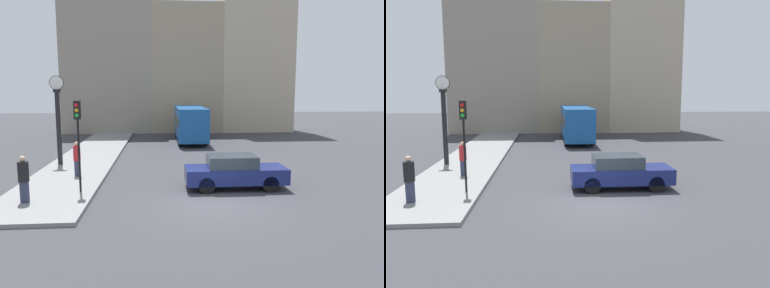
# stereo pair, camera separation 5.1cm
# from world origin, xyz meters

# --- Properties ---
(ground_plane) EXTENTS (120.00, 120.00, 0.00)m
(ground_plane) POSITION_xyz_m (0.00, 0.00, 0.00)
(ground_plane) COLOR #38383D
(sidewalk_corner) EXTENTS (3.69, 27.58, 0.16)m
(sidewalk_corner) POSITION_xyz_m (-6.65, 11.79, 0.08)
(sidewalk_corner) COLOR gray
(sidewalk_corner) RESTS_ON ground_plane
(building_row) EXTENTS (23.75, 5.00, 17.62)m
(building_row) POSITION_xyz_m (0.20, 26.59, 7.93)
(building_row) COLOR gray
(building_row) RESTS_ON ground_plane
(sedan_car) EXTENTS (4.51, 1.75, 1.52)m
(sedan_car) POSITION_xyz_m (1.28, 2.36, 0.77)
(sedan_car) COLOR navy
(sedan_car) RESTS_ON ground_plane
(bus_distant) EXTENTS (2.37, 8.47, 2.96)m
(bus_distant) POSITION_xyz_m (0.51, 18.10, 1.68)
(bus_distant) COLOR #195199
(bus_distant) RESTS_ON ground_plane
(traffic_light_near) EXTENTS (0.26, 0.24, 3.82)m
(traffic_light_near) POSITION_xyz_m (-5.40, 1.71, 2.89)
(traffic_light_near) COLOR black
(traffic_light_near) RESTS_ON sidewalk_corner
(street_clock) EXTENTS (0.80, 0.35, 5.05)m
(street_clock) POSITION_xyz_m (-7.81, 7.90, 2.72)
(street_clock) COLOR black
(street_clock) RESTS_ON sidewalk_corner
(pedestrian_red_top) EXTENTS (0.35, 0.35, 1.73)m
(pedestrian_red_top) POSITION_xyz_m (-6.16, 4.75, 1.03)
(pedestrian_red_top) COLOR #2D334C
(pedestrian_red_top) RESTS_ON sidewalk_corner
(pedestrian_black_jacket) EXTENTS (0.40, 0.40, 1.80)m
(pedestrian_black_jacket) POSITION_xyz_m (-7.22, 0.44, 1.05)
(pedestrian_black_jacket) COLOR #2D334C
(pedestrian_black_jacket) RESTS_ON sidewalk_corner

